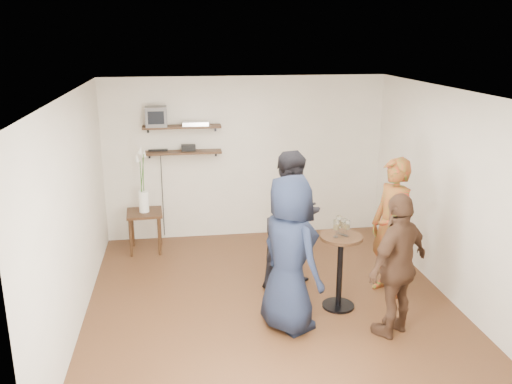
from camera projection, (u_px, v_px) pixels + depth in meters
The scene contains 18 objects.
room at pixel (272, 205), 6.35m from camera, with size 4.58×5.08×2.68m.
shelf_upper at pixel (182, 127), 8.31m from camera, with size 1.20×0.25×0.04m, color black.
shelf_lower at pixel (183, 152), 8.43m from camera, with size 1.20×0.25×0.04m, color black.
crt_monitor at pixel (156, 116), 8.21m from camera, with size 0.32×0.30×0.30m, color #59595B.
dvd_deck at pixel (195, 123), 8.33m from camera, with size 0.40×0.24×0.06m, color silver.
radio at pixel (188, 148), 8.42m from camera, with size 0.22×0.10×0.10m, color black.
power_strip at pixel (158, 150), 8.41m from camera, with size 0.30×0.05×0.03m, color black.
side_table at pixel (145, 218), 8.24m from camera, with size 0.56×0.56×0.63m.
vase_lilies at pixel (143, 191), 8.12m from camera, with size 0.20×0.21×1.04m.
drinks_table at pixel (340, 262), 6.49m from camera, with size 0.51×0.51×0.93m.
wine_glass_fl at pixel (336, 226), 6.31m from camera, with size 0.07×0.07×0.21m.
wine_glass_fr at pixel (347, 226), 6.34m from camera, with size 0.07×0.07×0.20m.
wine_glass_bl at pixel (339, 222), 6.43m from camera, with size 0.07×0.07×0.22m.
wine_glass_br at pixel (344, 224), 6.38m from camera, with size 0.07×0.07×0.21m.
person_plaid at pixel (392, 228), 6.77m from camera, with size 0.65×0.43×1.79m, color red.
person_dark at pixel (294, 220), 6.97m from camera, with size 0.89×0.69×1.83m, color black.
person_navy at pixel (290, 254), 5.96m from camera, with size 0.88×0.57×1.80m, color black.
person_brown at pixel (398, 265), 5.86m from camera, with size 0.96×0.40×1.63m, color #482E1F.
Camera 1 is at (-1.06, -5.96, 3.24)m, focal length 38.00 mm.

